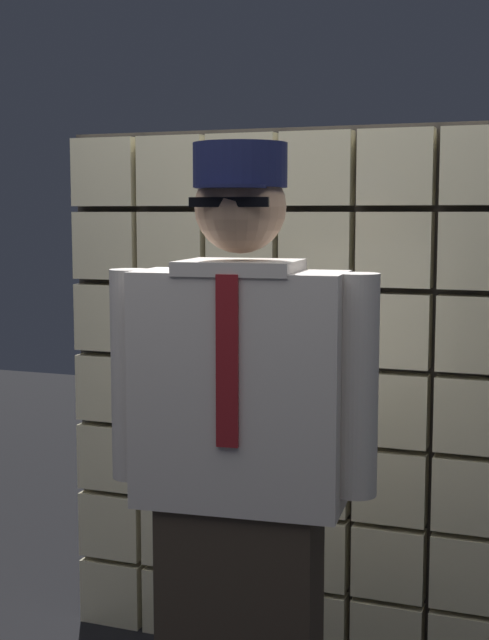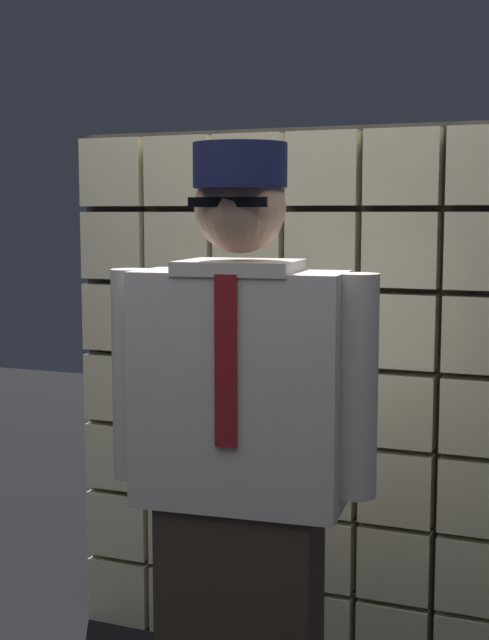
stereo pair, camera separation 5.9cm
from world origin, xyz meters
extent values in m
cube|color=beige|center=(-0.69, 1.25, 0.13)|extent=(0.25, 0.08, 0.25)
cube|color=beige|center=(-0.41, 1.25, 0.13)|extent=(0.25, 0.08, 0.25)
cube|color=beige|center=(-0.14, 1.25, 0.13)|extent=(0.25, 0.08, 0.25)
cube|color=beige|center=(0.14, 1.25, 0.13)|extent=(0.25, 0.08, 0.25)
cube|color=beige|center=(0.41, 1.25, 0.13)|extent=(0.25, 0.08, 0.25)
cube|color=beige|center=(-0.69, 1.25, 0.40)|extent=(0.25, 0.08, 0.25)
cube|color=beige|center=(-0.41, 1.25, 0.40)|extent=(0.25, 0.08, 0.25)
cube|color=beige|center=(-0.14, 1.25, 0.40)|extent=(0.25, 0.08, 0.25)
cube|color=beige|center=(0.14, 1.25, 0.40)|extent=(0.25, 0.08, 0.25)
cube|color=beige|center=(0.41, 1.25, 0.40)|extent=(0.25, 0.08, 0.25)
cube|color=beige|center=(0.69, 1.25, 0.40)|extent=(0.25, 0.08, 0.25)
cube|color=beige|center=(-0.69, 1.25, 0.68)|extent=(0.25, 0.08, 0.25)
cube|color=beige|center=(-0.41, 1.25, 0.68)|extent=(0.25, 0.08, 0.25)
cube|color=beige|center=(-0.14, 1.25, 0.68)|extent=(0.25, 0.08, 0.25)
cube|color=beige|center=(0.14, 1.25, 0.68)|extent=(0.25, 0.08, 0.25)
cube|color=beige|center=(0.41, 1.25, 0.68)|extent=(0.25, 0.08, 0.25)
cube|color=beige|center=(0.69, 1.25, 0.68)|extent=(0.25, 0.08, 0.25)
cube|color=beige|center=(-0.69, 1.25, 0.95)|extent=(0.25, 0.08, 0.25)
cube|color=beige|center=(-0.41, 1.25, 0.95)|extent=(0.25, 0.08, 0.25)
cube|color=beige|center=(-0.14, 1.25, 0.95)|extent=(0.25, 0.08, 0.25)
cube|color=beige|center=(0.14, 1.25, 0.95)|extent=(0.25, 0.08, 0.25)
cube|color=beige|center=(0.41, 1.25, 0.95)|extent=(0.25, 0.08, 0.25)
cube|color=beige|center=(0.69, 1.25, 0.95)|extent=(0.25, 0.08, 0.25)
cube|color=beige|center=(-0.69, 1.25, 1.23)|extent=(0.25, 0.08, 0.25)
cube|color=beige|center=(-0.41, 1.25, 1.23)|extent=(0.25, 0.08, 0.25)
cube|color=beige|center=(-0.14, 1.25, 1.23)|extent=(0.25, 0.08, 0.25)
cube|color=beige|center=(0.14, 1.25, 1.23)|extent=(0.25, 0.08, 0.25)
cube|color=beige|center=(0.41, 1.25, 1.23)|extent=(0.25, 0.08, 0.25)
cube|color=beige|center=(0.69, 1.25, 1.23)|extent=(0.25, 0.08, 0.25)
cube|color=beige|center=(-0.69, 1.25, 1.50)|extent=(0.25, 0.08, 0.25)
cube|color=beige|center=(-0.41, 1.25, 1.50)|extent=(0.25, 0.08, 0.25)
cube|color=beige|center=(-0.14, 1.25, 1.50)|extent=(0.25, 0.08, 0.25)
cube|color=beige|center=(0.14, 1.25, 1.50)|extent=(0.25, 0.08, 0.25)
cube|color=beige|center=(0.41, 1.25, 1.50)|extent=(0.25, 0.08, 0.25)
cube|color=beige|center=(0.69, 1.25, 1.50)|extent=(0.25, 0.08, 0.25)
cube|color=beige|center=(-0.69, 1.25, 1.78)|extent=(0.25, 0.08, 0.25)
cube|color=beige|center=(-0.41, 1.25, 1.78)|extent=(0.25, 0.08, 0.25)
cube|color=beige|center=(-0.14, 1.25, 1.78)|extent=(0.25, 0.08, 0.25)
cube|color=beige|center=(0.14, 1.25, 1.78)|extent=(0.25, 0.08, 0.25)
cube|color=beige|center=(0.41, 1.25, 1.78)|extent=(0.25, 0.08, 0.25)
cube|color=beige|center=(0.69, 1.25, 1.78)|extent=(0.25, 0.08, 0.25)
cube|color=#38332D|center=(0.00, 1.31, 0.95)|extent=(1.67, 0.02, 1.94)
cube|color=silver|center=(0.19, 0.37, 1.17)|extent=(0.56, 0.28, 0.61)
cube|color=maroon|center=(0.20, 0.25, 1.26)|extent=(0.06, 0.02, 0.43)
cube|color=silver|center=(0.19, 0.37, 1.49)|extent=(0.32, 0.27, 0.04)
sphere|color=tan|center=(0.19, 0.37, 1.64)|extent=(0.23, 0.23, 0.23)
ellipsoid|color=black|center=(0.19, 0.32, 1.60)|extent=(0.16, 0.10, 0.11)
cube|color=black|center=(0.20, 0.26, 1.65)|extent=(0.20, 0.03, 0.02)
cylinder|color=#191E47|center=(0.20, 0.28, 1.69)|extent=(0.19, 0.19, 0.01)
cylinder|color=#191E47|center=(0.19, 0.37, 1.74)|extent=(0.24, 0.24, 0.11)
cylinder|color=silver|center=(0.49, 0.40, 1.20)|extent=(0.12, 0.12, 0.56)
cylinder|color=silver|center=(-0.11, 0.34, 1.20)|extent=(0.12, 0.12, 0.56)
camera|label=1|loc=(0.99, -1.77, 1.62)|focal=50.54mm
camera|label=2|loc=(1.05, -1.75, 1.62)|focal=50.54mm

